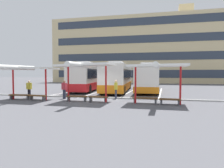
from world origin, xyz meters
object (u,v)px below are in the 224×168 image
waiting_shelter_2 (157,66)px  bench_0 (20,96)px  waiting_shelter_0 (27,68)px  bench_3 (98,98)px  coach_bus_2 (148,79)px  bench_2 (77,97)px  coach_bus_1 (118,78)px  bench_1 (38,96)px  waiting_passenger_2 (116,88)px  bench_5 (170,100)px  bench_4 (145,99)px  waiting_passenger_1 (64,88)px  waiting_shelter_1 (85,66)px  coach_bus_0 (88,78)px  waiting_passenger_0 (29,88)px

waiting_shelter_2 → bench_0: bearing=179.5°
waiting_shelter_0 → bench_3: size_ratio=3.18×
coach_bus_2 → bench_2: (-4.91, -10.38, -1.27)m
coach_bus_1 → waiting_shelter_0: bearing=-117.9°
bench_1 → waiting_passenger_2: bearing=22.3°
bench_5 → bench_1: bearing=-179.5°
waiting_shelter_0 → waiting_shelter_2: waiting_shelter_2 is taller
bench_2 → bench_5: (7.31, -0.22, -0.01)m
bench_0 → bench_5: bearing=-0.0°
bench_4 → waiting_passenger_1: waiting_passenger_1 is taller
waiting_shelter_1 → waiting_shelter_2: bearing=0.7°
bench_3 → waiting_passenger_2: bearing=66.0°
coach_bus_2 → waiting_passenger_1: coach_bus_2 is taller
waiting_shelter_0 → waiting_shelter_2: bearing=0.5°
coach_bus_0 → bench_4: size_ratio=5.67×
coach_bus_1 → waiting_passenger_2: 7.97m
bench_0 → waiting_passenger_0: waiting_passenger_0 is taller
waiting_shelter_1 → bench_3: bearing=26.8°
waiting_shelter_2 → bench_2: bearing=177.2°
bench_0 → waiting_shelter_1: size_ratio=0.38×
waiting_shelter_0 → bench_0: waiting_shelter_0 is taller
coach_bus_2 → waiting_shelter_1: (-4.01, -10.77, 1.24)m
coach_bus_1 → bench_3: size_ratio=7.84×
coach_bus_0 → coach_bus_2: (7.63, 0.47, -0.08)m
waiting_shelter_0 → waiting_passenger_1: (2.54, 1.71, -1.74)m
bench_0 → bench_5: size_ratio=1.24×
waiting_shelter_1 → waiting_passenger_1: waiting_shelter_1 is taller
bench_1 → bench_0: bearing=176.7°
coach_bus_0 → coach_bus_2: bearing=3.5°
bench_1 → bench_3: size_ratio=1.02×
coach_bus_0 → waiting_shelter_2: size_ratio=2.27×
waiting_shelter_2 → bench_4: bearing=156.9°
coach_bus_1 → waiting_passenger_2: coach_bus_1 is taller
coach_bus_1 → bench_2: coach_bus_1 is taller
bench_0 → waiting_passenger_1: size_ratio=1.17×
coach_bus_1 → waiting_shelter_0: size_ratio=2.47×
coach_bus_2 → bench_3: size_ratio=6.92×
coach_bus_1 → bench_4: bearing=-66.6°
waiting_shelter_1 → coach_bus_1: bearing=88.3°
coach_bus_1 → waiting_passenger_2: bearing=-78.8°
coach_bus_2 → waiting_passenger_0: (-10.19, -9.15, -0.70)m
waiting_shelter_0 → bench_4: 10.10m
waiting_passenger_0 → bench_2: bearing=-13.1°
coach_bus_0 → bench_4: 12.90m
waiting_shelter_2 → waiting_passenger_0: size_ratio=2.99×
coach_bus_0 → bench_1: bearing=-93.8°
coach_bus_2 → bench_5: (2.40, -10.60, -1.28)m
coach_bus_0 → bench_5: (10.02, -10.14, -1.36)m
bench_4 → waiting_passenger_1: 7.39m
coach_bus_0 → bench_3: coach_bus_0 is taller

